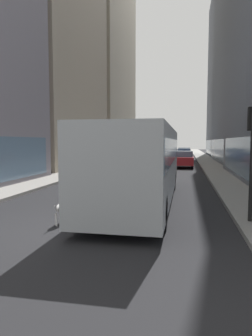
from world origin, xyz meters
name	(u,v)px	position (x,y,z in m)	size (l,w,h in m)	color
ground_plane	(164,159)	(0.00, 35.00, 0.00)	(120.00, 120.00, 0.00)	#232326
sidewalk_left	(125,158)	(-5.70, 35.00, 0.07)	(2.40, 110.00, 0.15)	#9E9991
sidewalk_right	(205,159)	(5.70, 35.00, 0.07)	(2.40, 110.00, 0.15)	gray
building_left_far	(94,47)	(-11.90, 40.41, 17.83)	(10.51, 20.26, 35.68)	#B2A893
building_right_far	(239,75)	(11.90, 48.16, 13.98)	(9.60, 15.33, 27.97)	slate
transit_bus	(143,159)	(1.20, 4.24, 1.78)	(2.78, 11.53, 3.05)	#999EA3
car_blue_hatchback	(184,154)	(2.80, 33.39, 0.82)	(1.77, 4.20, 1.62)	#4C6BB7
car_silver_sedan	(113,163)	(-2.80, 15.58, 0.82)	(1.83, 4.48, 1.62)	#B7BABF
car_white_van	(184,153)	(2.80, 39.05, 0.82)	(1.81, 4.77, 1.62)	silver
car_red_coupe	(183,159)	(2.80, 21.61, 0.82)	(1.86, 4.04, 1.62)	red
dalmatian_dog	(62,207)	(-0.73, 0.21, 0.51)	(0.22, 0.96, 0.72)	white
traffic_light_near	(252,145)	(4.90, 1.14, 2.44)	(0.24, 0.41, 3.40)	black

